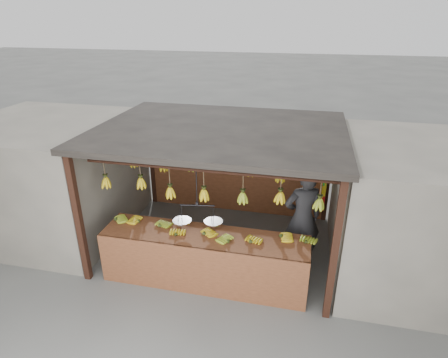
# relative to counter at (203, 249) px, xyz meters

# --- Properties ---
(ground) EXTENTS (80.00, 80.00, 0.00)m
(ground) POSITION_rel_counter_xyz_m (0.01, 1.22, -0.71)
(ground) COLOR #5B5B57
(stall) EXTENTS (4.30, 3.30, 2.40)m
(stall) POSITION_rel_counter_xyz_m (0.01, 1.55, 1.26)
(stall) COLOR black
(stall) RESTS_ON ground
(neighbor_left) EXTENTS (3.00, 3.00, 2.30)m
(neighbor_left) POSITION_rel_counter_xyz_m (-3.59, 1.22, 0.44)
(neighbor_left) COLOR slate
(neighbor_left) RESTS_ON ground
(neighbor_right) EXTENTS (3.00, 3.00, 2.30)m
(neighbor_right) POSITION_rel_counter_xyz_m (3.61, 1.22, 0.44)
(neighbor_right) COLOR slate
(neighbor_right) RESTS_ON ground
(counter) EXTENTS (3.51, 0.78, 0.96)m
(counter) POSITION_rel_counter_xyz_m (0.00, 0.00, 0.00)
(counter) COLOR brown
(counter) RESTS_ON ground
(hanging_bananas) EXTENTS (3.64, 2.24, 0.39)m
(hanging_bananas) POSITION_rel_counter_xyz_m (0.02, 1.22, 0.92)
(hanging_bananas) COLOR gold
(hanging_bananas) RESTS_ON ground
(balance_scale) EXTENTS (0.81, 0.39, 0.93)m
(balance_scale) POSITION_rel_counter_xyz_m (-0.14, 0.22, 0.42)
(balance_scale) COLOR black
(balance_scale) RESTS_ON ground
(vendor) EXTENTS (0.80, 0.68, 1.88)m
(vendor) POSITION_rel_counter_xyz_m (1.54, 1.00, 0.23)
(vendor) COLOR #262628
(vendor) RESTS_ON ground
(bag_bundles) EXTENTS (0.08, 0.26, 1.27)m
(bag_bundles) POSITION_rel_counter_xyz_m (1.95, 2.57, 0.27)
(bag_bundles) COLOR #1426BF
(bag_bundles) RESTS_ON ground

